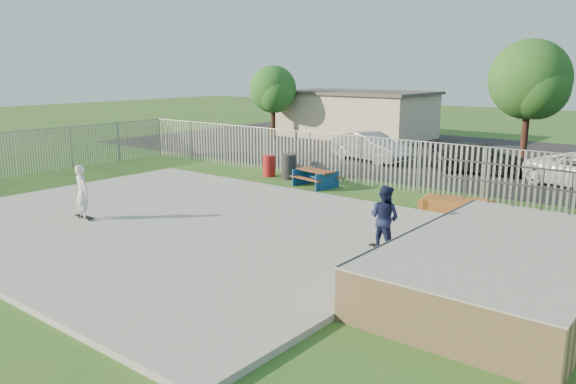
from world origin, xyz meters
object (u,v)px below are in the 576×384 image
Objects in this scene: picnic_table at (315,178)px; skater_white at (82,192)px; tree_left at (273,89)px; trash_bin_red at (269,166)px; funbox at (457,205)px; car_dark at (481,159)px; skater_navy at (384,218)px; tree_mid at (530,80)px; trash_bin_grey at (289,167)px; car_silver at (370,147)px.

skater_white is (-2.35, -9.01, 0.64)m from picnic_table.
trash_bin_red is at bearing -50.64° from tree_left.
funbox is (6.09, -0.24, -0.15)m from picnic_table.
picnic_table is 9.34m from skater_white.
funbox is 7.60m from car_dark.
picnic_table is 1.11× the size of skater_navy.
tree_mid reaches higher than skater_white.
car_dark reaches higher than trash_bin_grey.
skater_white is (9.57, -20.49, -2.33)m from tree_left.
funbox is at bearing -119.21° from car_silver.
trash_bin_red reaches higher than picnic_table.
trash_bin_grey is at bearing 3.57° from trash_bin_red.
tree_mid reaches higher than trash_bin_red.
skater_white is (-7.04, -20.82, -3.17)m from tree_mid.
trash_bin_red is 9.60m from skater_white.
tree_mid is 3.65× the size of skater_navy.
car_dark is (5.69, 0.19, -0.07)m from car_silver.
trash_bin_grey is 9.65m from skater_white.
tree_left is at bearing 61.95° from car_dark.
car_silver is (0.38, 6.29, 0.22)m from trash_bin_grey.
car_silver is at bearing 113.60° from picnic_table.
trash_bin_grey is 0.64× the size of skater_white.
tree_mid is at bearing 55.81° from trash_bin_red.
trash_bin_grey is at bearing 124.03° from car_dark.
car_dark is (6.07, 6.48, 0.15)m from trash_bin_grey.
tree_left reaches higher than skater_navy.
funbox is at bearing -5.00° from trash_bin_red.
tree_mid is at bearing 1.14° from tree_left.
skater_white reaches higher than trash_bin_red.
tree_left is 16.64m from tree_mid.
picnic_table is at bearing -94.93° from skater_white.
trash_bin_grey reaches higher than trash_bin_red.
funbox is at bearing 8.99° from picnic_table.
tree_mid reaches higher than skater_navy.
car_dark reaches higher than trash_bin_red.
tree_mid is 18.09m from skater_navy.
tree_mid is at bearing 87.76° from funbox.
car_dark is at bearing -74.04° from car_silver.
trash_bin_red is 0.21× the size of car_silver.
trash_bin_grey is 8.88m from car_dark.
funbox is 21.71m from tree_left.
skater_white reaches higher than picnic_table.
skater_white is at bearing -93.33° from picnic_table.
trash_bin_red is 0.55× the size of skater_white.
car_silver is 2.66× the size of skater_navy.
skater_navy is at bearing -38.09° from trash_bin_grey.
car_silver is 0.91× the size of tree_left.
car_silver is at bearing 77.14° from trash_bin_red.
tree_mid reaches higher than picnic_table.
car_dark is (7.14, 6.55, 0.23)m from trash_bin_red.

